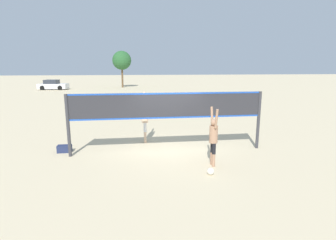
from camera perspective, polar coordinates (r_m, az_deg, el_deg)
ground_plane at (r=10.39m, az=0.00°, el=-6.95°), size 200.00×200.00×0.00m
volleyball_net at (r=9.99m, az=0.00°, el=2.03°), size 7.52×0.12×2.33m
player_spiker at (r=8.83m, az=9.87°, el=-3.44°), size 0.28×0.68×1.99m
player_blocker at (r=11.46m, az=-5.07°, el=0.82°), size 0.28×0.72×2.22m
volleyball at (r=8.37m, az=9.26°, el=-10.98°), size 0.22×0.22×0.22m
gear_bag at (r=11.09m, az=-21.60°, el=-5.83°), size 0.53×0.29×0.28m
parked_car_near at (r=42.23m, az=-23.76°, el=6.94°), size 4.23×2.23×1.44m
tree_left_cluster at (r=43.30m, az=-10.03°, el=12.63°), size 2.98×2.98×5.79m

